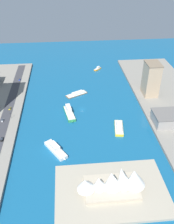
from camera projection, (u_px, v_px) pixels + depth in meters
ground_plane at (82, 109)px, 253.05m from camera, size 440.00×440.00×0.00m
quay_west at (172, 103)px, 259.80m from camera, size 70.00×240.00×2.64m
peninsula_point at (111, 190)px, 167.66m from camera, size 76.58×50.21×2.00m
road_strip at (8, 111)px, 245.71m from camera, size 9.27×228.00×0.15m
ferry_white_commuter at (56, 149)px, 199.98m from camera, size 19.50×25.75×6.22m
ferry_green_doubledeck at (69, 112)px, 243.84m from camera, size 11.75×28.70×7.82m
barge_flat_brown at (77, 94)px, 277.55m from camera, size 25.51×18.52×2.66m
ferry_yellow_fast at (119, 127)px, 224.06m from camera, size 10.60×24.22×5.98m
water_taxi_orange at (98, 69)px, 333.39m from camera, size 11.07×11.14×4.11m
carpark_squat_concrete at (172, 118)px, 226.02m from camera, size 36.12×22.38×10.89m
apartment_midrise_tan at (151, 79)px, 263.94m from camera, size 15.19×20.60×36.56m
hatchback_blue at (19, 79)px, 301.77m from camera, size 1.92×4.30×1.55m
sedan_silver at (2, 120)px, 230.75m from camera, size 2.03×4.48×1.50m
suv_black at (2, 139)px, 208.19m from camera, size 2.17×5.10×1.56m
taxi_yellow_cab at (10, 108)px, 247.81m from camera, size 1.91×4.45×1.59m
traffic_light_waterfront at (11, 115)px, 232.43m from camera, size 0.36×0.36×6.50m
opera_landmark at (115, 182)px, 162.96m from camera, size 46.91×22.65×21.11m
park_tree_cluster at (155, 77)px, 296.57m from camera, size 15.89×12.36×9.63m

